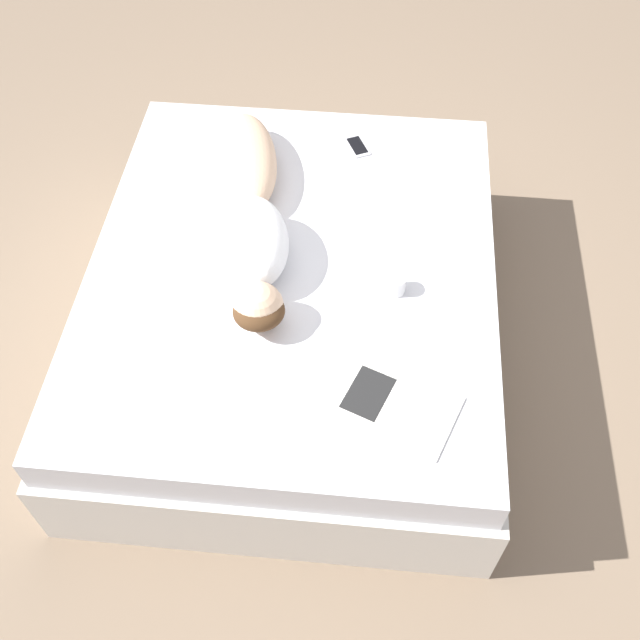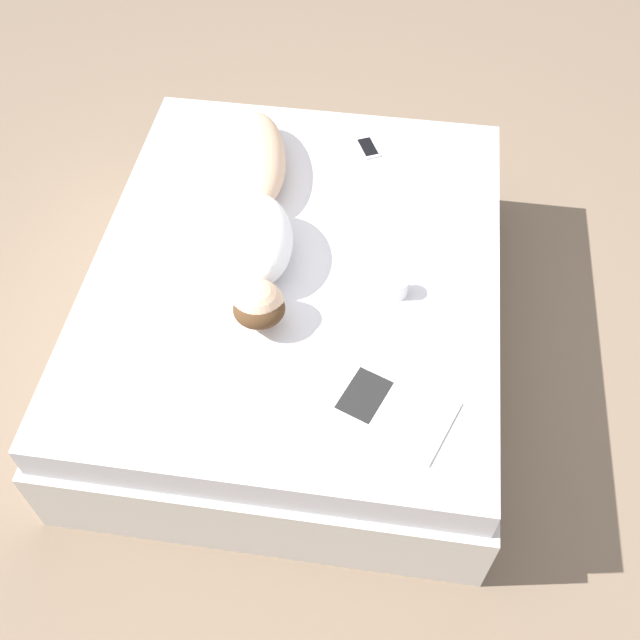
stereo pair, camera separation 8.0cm
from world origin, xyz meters
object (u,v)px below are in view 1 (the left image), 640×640
at_px(person, 251,214).
at_px(coffee_mug, 395,284).
at_px(open_magazine, 394,405).
at_px(cell_phone, 357,146).

bearing_deg(person, coffee_mug, 144.31).
relative_size(open_magazine, cell_phone, 2.93).
height_order(open_magazine, cell_phone, same).
distance_m(coffee_mug, cell_phone, 0.88).
bearing_deg(cell_phone, person, 29.88).
bearing_deg(person, open_magazine, 116.18).
distance_m(open_magazine, cell_phone, 1.40).
height_order(person, open_magazine, person).
distance_m(person, coffee_mug, 0.67).
height_order(open_magazine, coffee_mug, coffee_mug).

